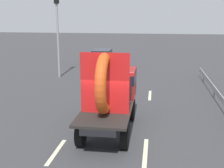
# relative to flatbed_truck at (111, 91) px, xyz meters

# --- Properties ---
(ground_plane) EXTENTS (120.00, 120.00, 0.00)m
(ground_plane) POSITION_rel_flatbed_truck_xyz_m (0.24, -0.79, -1.67)
(ground_plane) COLOR #38383A
(flatbed_truck) EXTENTS (2.02, 5.10, 3.57)m
(flatbed_truck) POSITION_rel_flatbed_truck_xyz_m (0.00, 0.00, 0.00)
(flatbed_truck) COLOR black
(flatbed_truck) RESTS_ON ground_plane
(distant_sedan) EXTENTS (1.87, 4.36, 1.42)m
(distant_sedan) POSITION_rel_flatbed_truck_xyz_m (-3.28, 16.57, -0.91)
(distant_sedan) COLOR black
(distant_sedan) RESTS_ON ground_plane
(traffic_light) EXTENTS (0.42, 0.36, 6.52)m
(traffic_light) POSITION_rel_flatbed_truck_xyz_m (-5.57, 10.01, 2.52)
(traffic_light) COLOR gray
(traffic_light) RESTS_ON ground_plane
(guardrail) EXTENTS (0.10, 16.95, 0.71)m
(guardrail) POSITION_rel_flatbed_truck_xyz_m (5.45, 3.39, -1.14)
(guardrail) COLOR gray
(guardrail) RESTS_ON ground_plane
(lane_dash_left_near) EXTENTS (0.16, 2.15, 0.01)m
(lane_dash_left_near) POSITION_rel_flatbed_truck_xyz_m (-1.64, -2.79, -1.67)
(lane_dash_left_near) COLOR beige
(lane_dash_left_near) RESTS_ON ground_plane
(lane_dash_left_far) EXTENTS (0.16, 2.10, 0.01)m
(lane_dash_left_far) POSITION_rel_flatbed_truck_xyz_m (-1.64, 5.77, -1.67)
(lane_dash_left_far) COLOR beige
(lane_dash_left_far) RESTS_ON ground_plane
(lane_dash_right_near) EXTENTS (0.16, 2.40, 0.01)m
(lane_dash_right_near) POSITION_rel_flatbed_truck_xyz_m (1.64, -2.37, -1.67)
(lane_dash_right_near) COLOR beige
(lane_dash_right_near) RESTS_ON ground_plane
(lane_dash_right_far) EXTENTS (0.16, 2.22, 0.01)m
(lane_dash_right_far) POSITION_rel_flatbed_truck_xyz_m (1.64, 5.55, -1.67)
(lane_dash_right_far) COLOR beige
(lane_dash_right_far) RESTS_ON ground_plane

